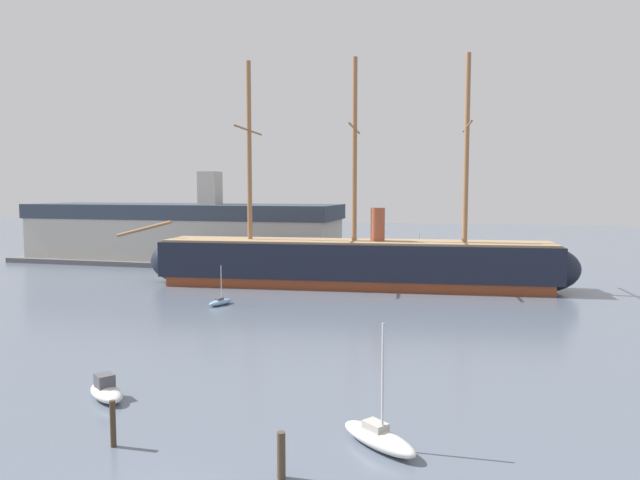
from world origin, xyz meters
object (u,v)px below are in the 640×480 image
object	(u,v)px
sailboat_alongside_bow	(220,302)
tall_ship	(354,262)
mooring_piling_left_pair	(113,424)
motorboat_foreground_left	(106,391)
mooring_piling_nearest	(281,455)
dinghy_far_left	(184,276)
dockside_warehouse_left	(183,233)
sailboat_distant_centre	(417,272)
sailboat_foreground_right	(379,437)

from	to	relation	value
sailboat_alongside_bow	tall_ship	bearing A→B (deg)	52.98
mooring_piling_left_pair	sailboat_alongside_bow	bearing A→B (deg)	105.93
motorboat_foreground_left	tall_ship	bearing A→B (deg)	81.67
mooring_piling_nearest	dinghy_far_left	bearing A→B (deg)	121.81
dinghy_far_left	dockside_warehouse_left	xyz separation A→B (m)	(-8.68, 16.23, 4.71)
sailboat_alongside_bow	sailboat_distant_centre	xyz separation A→B (m)	(18.60, 27.03, 0.16)
motorboat_foreground_left	mooring_piling_left_pair	xyz separation A→B (m)	(4.22, -5.46, 0.63)
sailboat_alongside_bow	mooring_piling_nearest	xyz separation A→B (m)	(18.40, -34.19, 0.67)
tall_ship	sailboat_distant_centre	size ratio (longest dim) A/B	9.71
mooring_piling_left_pair	dockside_warehouse_left	bearing A→B (deg)	115.34
motorboat_foreground_left	mooring_piling_left_pair	distance (m)	6.93
tall_ship	sailboat_alongside_bow	size ratio (longest dim) A/B	13.93
mooring_piling_nearest	motorboat_foreground_left	bearing A→B (deg)	154.20
sailboat_foreground_right	motorboat_foreground_left	bearing A→B (deg)	172.24
motorboat_foreground_left	sailboat_distant_centre	world-z (taller)	sailboat_distant_centre
motorboat_foreground_left	dinghy_far_left	world-z (taller)	motorboat_foreground_left
dinghy_far_left	dockside_warehouse_left	distance (m)	19.00
tall_ship	mooring_piling_nearest	size ratio (longest dim) A/B	29.12
mooring_piling_left_pair	tall_ship	bearing A→B (deg)	87.51
tall_ship	sailboat_distant_centre	distance (m)	13.80
tall_ship	dinghy_far_left	bearing A→B (deg)	176.66
mooring_piling_nearest	mooring_piling_left_pair	size ratio (longest dim) A/B	0.90
dinghy_far_left	mooring_piling_nearest	world-z (taller)	mooring_piling_nearest
mooring_piling_nearest	dockside_warehouse_left	xyz separation A→B (m)	(-40.34, 67.28, 3.95)
motorboat_foreground_left	sailboat_distant_centre	distance (m)	56.47
tall_ship	sailboat_alongside_bow	distance (m)	19.51
motorboat_foreground_left	mooring_piling_left_pair	bearing A→B (deg)	-52.30
sailboat_foreground_right	sailboat_distant_centre	world-z (taller)	sailboat_distant_centre
tall_ship	motorboat_foreground_left	distance (m)	43.80
motorboat_foreground_left	dockside_warehouse_left	bearing A→B (deg)	114.07
sailboat_foreground_right	mooring_piling_nearest	bearing A→B (deg)	-131.55
tall_ship	dockside_warehouse_left	xyz separation A→B (m)	(-33.56, 17.68, 1.83)
tall_ship	motorboat_foreground_left	size ratio (longest dim) A/B	16.15
motorboat_foreground_left	sailboat_foreground_right	size ratio (longest dim) A/B	0.60
sailboat_foreground_right	mooring_piling_left_pair	bearing A→B (deg)	-165.71
motorboat_foreground_left	mooring_piling_nearest	size ratio (longest dim) A/B	1.80
sailboat_alongside_bow	dinghy_far_left	distance (m)	21.46
tall_ship	sailboat_foreground_right	size ratio (longest dim) A/B	9.73
mooring_piling_left_pair	dockside_warehouse_left	world-z (taller)	dockside_warehouse_left
motorboat_foreground_left	dockside_warehouse_left	size ratio (longest dim) A/B	0.06
sailboat_foreground_right	dockside_warehouse_left	xyz separation A→B (m)	(-43.94, 63.22, 4.46)
motorboat_foreground_left	sailboat_foreground_right	world-z (taller)	sailboat_foreground_right
sailboat_foreground_right	sailboat_distant_centre	size ratio (longest dim) A/B	1.00
sailboat_foreground_right	sailboat_distant_centre	distance (m)	57.25
mooring_piling_left_pair	sailboat_foreground_right	bearing A→B (deg)	14.29
mooring_piling_nearest	mooring_piling_left_pair	world-z (taller)	mooring_piling_left_pair
sailboat_foreground_right	sailboat_distant_centre	xyz separation A→B (m)	(-3.40, 57.15, 0.00)
motorboat_foreground_left	sailboat_alongside_bow	distance (m)	28.34
mooring_piling_left_pair	motorboat_foreground_left	bearing A→B (deg)	127.70
mooring_piling_nearest	tall_ship	bearing A→B (deg)	97.78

